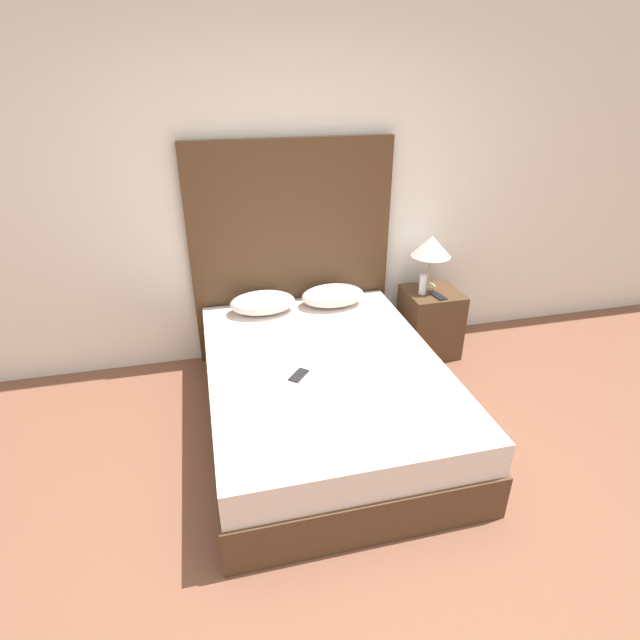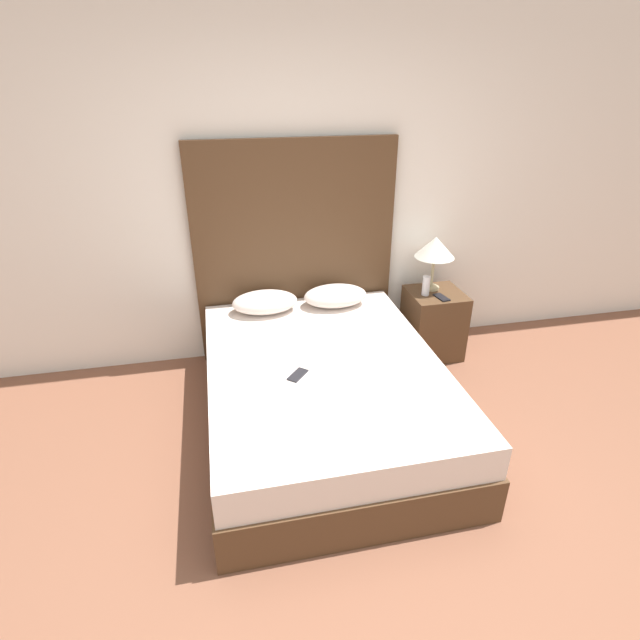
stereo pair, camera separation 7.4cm
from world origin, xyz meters
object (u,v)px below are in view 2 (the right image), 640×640
Objects in this scene: phone_on_bed at (298,375)px; phone_on_nightstand at (442,297)px; bed at (323,394)px; nightstand at (433,323)px; table_lamp at (435,248)px.

phone_on_nightstand reaches higher than phone_on_bed.
phone_on_bed reaches higher than bed.
nightstand is 0.64m from table_lamp.
phone_on_nightstand is (-0.01, -0.11, 0.29)m from nightstand.
phone_on_nightstand is (1.29, 0.76, 0.06)m from phone_on_bed.
phone_on_bed is at bearing -146.34° from bed.
phone_on_nightstand reaches higher than bed.
table_lamp is (-0.01, 0.09, 0.63)m from nightstand.
bed is at bearing -146.08° from nightstand.
phone_on_bed is at bearing -143.30° from table_lamp.
bed is 1.31m from phone_on_nightstand.
phone_on_nightstand is at bearing 30.60° from phone_on_bed.
bed is 1.53m from table_lamp.
table_lamp reaches higher than bed.
phone_on_bed is 0.36× the size of table_lamp.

